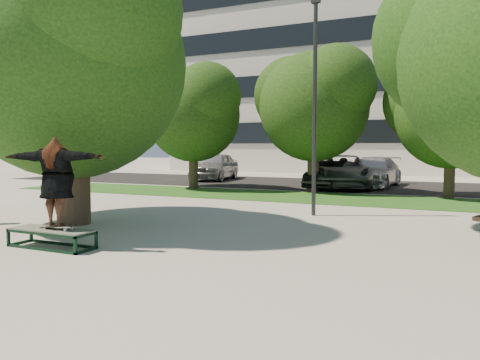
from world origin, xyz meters
The scene contains 15 objects.
ground centered at (0.00, 0.00, 0.00)m, with size 120.00×120.00×0.00m, color gray.
grass_strip centered at (1.00, 9.50, 0.01)m, with size 30.00×4.00×0.02m, color #174914.
asphalt_strip centered at (0.00, 16.00, 0.01)m, with size 40.00×8.00×0.01m, color black.
tree_left centered at (-4.29, 1.09, 4.42)m, with size 6.96×5.95×7.12m.
bg_tree_left centered at (-6.57, 11.07, 3.73)m, with size 5.28×4.51×5.77m.
bg_tree_mid centered at (-1.08, 12.08, 4.02)m, with size 5.76×4.92×6.24m.
bg_tree_right centered at (4.43, 11.57, 3.49)m, with size 5.04×4.31×5.43m.
lamppost centered at (1.00, 5.00, 3.15)m, with size 0.25×0.15×6.11m.
office_building centered at (-2.00, 31.98, 8.00)m, with size 30.00×14.12×16.00m.
grind_box centered at (-2.50, -1.34, 0.19)m, with size 1.80×0.60×0.38m.
skater_rig centered at (-2.33, -1.34, 1.31)m, with size 2.19×1.09×1.79m.
car_silver_a centered at (-8.26, 16.50, 0.82)m, with size 1.93×4.79×1.63m, color #9FA0A4.
car_dark centered at (-0.50, 13.50, 0.65)m, with size 1.38×3.95×1.30m, color black.
car_grey centered at (-0.16, 14.26, 0.78)m, with size 2.60×5.64×1.57m, color slate.
car_silver_b centered at (1.03, 15.51, 0.74)m, with size 2.06×5.07×1.47m, color #BABBC0.
Camera 1 is at (4.65, -8.05, 2.00)m, focal length 35.00 mm.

